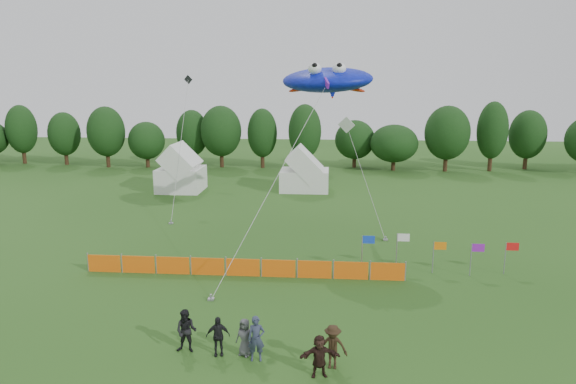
# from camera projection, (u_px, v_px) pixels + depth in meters

# --- Properties ---
(ground) EXTENTS (160.00, 160.00, 0.00)m
(ground) POSITION_uv_depth(u_px,v_px,m) (276.00, 346.00, 21.06)
(ground) COLOR #234C16
(ground) RESTS_ON ground
(treeline) EXTENTS (104.57, 8.78, 8.36)m
(treeline) POSITION_uv_depth(u_px,v_px,m) (326.00, 136.00, 63.89)
(treeline) COLOR #382314
(treeline) RESTS_ON ground
(tent_left) EXTENTS (4.35, 4.35, 3.84)m
(tent_left) POSITION_uv_depth(u_px,v_px,m) (181.00, 172.00, 51.20)
(tent_left) COLOR white
(tent_left) RESTS_ON ground
(tent_right) EXTENTS (4.88, 3.91, 3.45)m
(tent_right) POSITION_uv_depth(u_px,v_px,m) (305.00, 173.00, 51.41)
(tent_right) COLOR white
(tent_right) RESTS_ON ground
(barrier_fence) EXTENTS (17.90, 0.06, 1.00)m
(barrier_fence) POSITION_uv_depth(u_px,v_px,m) (243.00, 267.00, 28.62)
(barrier_fence) COLOR #E85D0C
(barrier_fence) RESTS_ON ground
(flag_row) EXTENTS (8.73, 0.74, 2.17)m
(flag_row) POSITION_uv_depth(u_px,v_px,m) (435.00, 250.00, 28.94)
(flag_row) COLOR gray
(flag_row) RESTS_ON ground
(spectator_a) EXTENTS (0.71, 0.51, 1.81)m
(spectator_a) POSITION_uv_depth(u_px,v_px,m) (256.00, 339.00, 19.79)
(spectator_a) COLOR #2B3249
(spectator_a) RESTS_ON ground
(spectator_b) EXTENTS (0.89, 0.71, 1.78)m
(spectator_b) POSITION_uv_depth(u_px,v_px,m) (186.00, 331.00, 20.43)
(spectator_b) COLOR black
(spectator_b) RESTS_ON ground
(spectator_c) EXTENTS (1.17, 0.74, 1.73)m
(spectator_c) POSITION_uv_depth(u_px,v_px,m) (333.00, 347.00, 19.26)
(spectator_c) COLOR black
(spectator_c) RESTS_ON ground
(spectator_d) EXTENTS (1.01, 0.59, 1.61)m
(spectator_d) POSITION_uv_depth(u_px,v_px,m) (218.00, 336.00, 20.21)
(spectator_d) COLOR black
(spectator_d) RESTS_ON ground
(spectator_e) EXTENTS (0.88, 0.74, 1.52)m
(spectator_e) POSITION_uv_depth(u_px,v_px,m) (245.00, 337.00, 20.21)
(spectator_e) COLOR #4A4A4F
(spectator_e) RESTS_ON ground
(spectator_f) EXTENTS (1.55, 0.72, 1.61)m
(spectator_f) POSITION_uv_depth(u_px,v_px,m) (319.00, 356.00, 18.72)
(spectator_f) COLOR black
(spectator_f) RESTS_ON ground
(stingray_kite) EXTENTS (9.35, 18.61, 11.88)m
(stingray_kite) POSITION_uv_depth(u_px,v_px,m) (327.00, 80.00, 33.43)
(stingray_kite) COLOR #0F1FD8
(stingray_kite) RESTS_ON ground
(small_kite_white) EXTENTS (3.47, 6.43, 8.09)m
(small_kite_white) POSITION_uv_depth(u_px,v_px,m) (355.00, 150.00, 38.71)
(small_kite_white) COLOR silver
(small_kite_white) RESTS_ON ground
(small_kite_dark) EXTENTS (1.30, 9.48, 11.34)m
(small_kite_dark) POSITION_uv_depth(u_px,v_px,m) (182.00, 136.00, 43.28)
(small_kite_dark) COLOR black
(small_kite_dark) RESTS_ON ground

